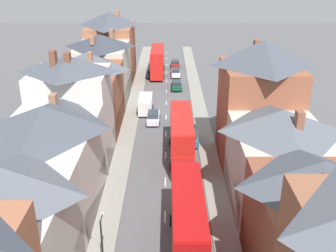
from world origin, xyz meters
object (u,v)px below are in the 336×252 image
(double_decker_bus_mid_street, at_px, (187,222))
(car_parked_left_a, at_px, (150,73))
(car_parked_right_a, at_px, (176,85))
(double_decker_bus_lead, at_px, (181,136))
(street_lamp, at_px, (103,246))
(car_mid_white, at_px, (175,64))
(car_mid_black, at_px, (176,72))
(car_far_grey, at_px, (190,137))
(car_parked_left_b, at_px, (179,119))
(car_near_blue, at_px, (153,117))
(double_decker_bus_far_approaching, at_px, (157,61))
(delivery_van, at_px, (145,104))

(double_decker_bus_mid_street, distance_m, car_parked_left_a, 49.51)
(double_decker_bus_mid_street, distance_m, car_parked_right_a, 41.66)
(double_decker_bus_lead, xyz_separation_m, street_lamp, (-6.04, -19.04, 0.43))
(car_mid_white, bearing_deg, double_decker_bus_lead, -90.01)
(car_mid_black, distance_m, car_far_grey, 29.93)
(double_decker_bus_lead, height_order, car_mid_white, double_decker_bus_lead)
(car_parked_left_b, bearing_deg, street_lamp, -101.72)
(double_decker_bus_lead, xyz_separation_m, double_decker_bus_mid_street, (0.00, -15.81, 0.00))
(car_mid_white, relative_size, street_lamp, 0.77)
(double_decker_bus_mid_street, relative_size, car_mid_black, 2.49)
(double_decker_bus_lead, bearing_deg, car_mid_black, 89.98)
(double_decker_bus_lead, bearing_deg, car_parked_left_b, 89.95)
(car_near_blue, height_order, street_lamp, street_lamp)
(car_parked_left_a, relative_size, car_parked_left_b, 0.98)
(car_mid_white, height_order, street_lamp, street_lamp)
(double_decker_bus_far_approaching, relative_size, car_mid_black, 2.49)
(double_decker_bus_mid_street, xyz_separation_m, delivery_van, (-4.89, 30.49, -1.48))
(double_decker_bus_lead, bearing_deg, delivery_van, 108.43)
(double_decker_bus_lead, relative_size, double_decker_bus_far_approaching, 1.00)
(car_parked_left_b, bearing_deg, double_decker_bus_lead, -90.05)
(double_decker_bus_lead, relative_size, street_lamp, 1.96)
(double_decker_bus_mid_street, xyz_separation_m, car_parked_left_a, (-4.89, 49.23, -1.97))
(car_parked_left_b, bearing_deg, car_parked_right_a, 90.00)
(double_decker_bus_mid_street, height_order, car_parked_right_a, double_decker_bus_mid_street)
(car_mid_white, distance_m, street_lamp, 59.55)
(double_decker_bus_far_approaching, distance_m, car_far_grey, 31.51)
(car_mid_black, xyz_separation_m, street_lamp, (-6.05, -52.90, 2.42))
(car_parked_left_a, height_order, car_mid_white, car_mid_white)
(double_decker_bus_far_approaching, xyz_separation_m, street_lamp, (-2.44, -54.06, 0.43))
(car_parked_right_a, bearing_deg, double_decker_bus_mid_street, -90.01)
(double_decker_bus_far_approaching, xyz_separation_m, car_parked_left_a, (-1.29, -1.60, -1.97))
(delivery_van, bearing_deg, car_parked_right_a, 66.22)
(delivery_van, bearing_deg, double_decker_bus_mid_street, -80.89)
(double_decker_bus_mid_street, bearing_deg, car_near_blue, 97.68)
(car_mid_black, bearing_deg, delivery_van, -104.33)
(double_decker_bus_far_approaching, bearing_deg, car_mid_black, -17.81)
(double_decker_bus_lead, height_order, car_mid_black, double_decker_bus_lead)
(double_decker_bus_far_approaching, height_order, car_mid_white, double_decker_bus_far_approaching)
(car_mid_black, bearing_deg, car_mid_white, 90.00)
(street_lamp, bearing_deg, delivery_van, 88.05)
(double_decker_bus_lead, relative_size, car_mid_black, 2.49)
(car_mid_white, height_order, car_far_grey, car_mid_white)
(car_mid_black, relative_size, car_parked_left_b, 1.08)
(car_mid_white, bearing_deg, double_decker_bus_mid_street, -90.01)
(double_decker_bus_mid_street, relative_size, car_near_blue, 2.37)
(car_parked_right_a, xyz_separation_m, street_lamp, (-6.05, -44.84, 2.45))
(car_parked_left_b, xyz_separation_m, delivery_van, (-4.90, 4.56, 0.53))
(car_mid_black, height_order, car_mid_white, car_mid_white)
(double_decker_bus_lead, xyz_separation_m, car_mid_black, (0.01, 33.86, -2.00))
(car_near_blue, distance_m, delivery_van, 4.12)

